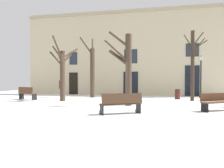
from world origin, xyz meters
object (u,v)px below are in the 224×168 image
object	(u,v)px
tree_foreground	(193,63)
bench_by_litter_bin	(121,103)
tree_near_facade	(92,70)
litter_bin	(177,94)
tree_left_of_center	(127,67)
person_by_shop_door	(62,87)
tree_right_of_center	(62,71)
streetlamp	(201,72)
bench_back_to_back_right	(27,93)
bench_far_corner	(217,102)

from	to	relation	value
tree_foreground	bench_by_litter_bin	size ratio (longest dim) A/B	2.68
tree_near_facade	litter_bin	xyz separation A→B (m)	(6.91, -0.26, -1.96)
tree_near_facade	tree_left_of_center	bearing A→B (deg)	-54.54
tree_foreground	tree_near_facade	size ratio (longest dim) A/B	0.97
tree_left_of_center	litter_bin	size ratio (longest dim) A/B	5.66
bench_by_litter_bin	tree_left_of_center	bearing A→B (deg)	-116.48
litter_bin	person_by_shop_door	bearing A→B (deg)	-167.41
person_by_shop_door	tree_right_of_center	bearing A→B (deg)	38.27
tree_right_of_center	tree_foreground	bearing A→B (deg)	13.87
tree_near_facade	tree_left_of_center	world-z (taller)	tree_near_facade
streetlamp	bench_back_to_back_right	size ratio (longest dim) A/B	2.01
tree_left_of_center	bench_by_litter_bin	world-z (taller)	tree_left_of_center
tree_right_of_center	bench_far_corner	world-z (taller)	tree_right_of_center
tree_foreground	bench_far_corner	bearing A→B (deg)	-84.20
tree_right_of_center	litter_bin	xyz separation A→B (m)	(7.95, 3.33, -1.69)
tree_foreground	tree_near_facade	xyz separation A→B (m)	(-7.88, 1.39, -0.32)
tree_right_of_center	tree_left_of_center	size ratio (longest dim) A/B	1.04
streetlamp	tree_near_facade	bearing A→B (deg)	-171.70
person_by_shop_door	bench_back_to_back_right	bearing A→B (deg)	-56.10
bench_back_to_back_right	litter_bin	bearing A→B (deg)	-144.15
litter_bin	bench_back_to_back_right	bearing A→B (deg)	-165.16
tree_foreground	litter_bin	bearing A→B (deg)	130.71
tree_right_of_center	streetlamp	world-z (taller)	tree_right_of_center
tree_right_of_center	litter_bin	bearing A→B (deg)	22.72
tree_right_of_center	bench_back_to_back_right	distance (m)	3.47
litter_bin	bench_far_corner	size ratio (longest dim) A/B	0.43
streetlamp	bench_by_litter_bin	size ratio (longest dim) A/B	1.88
bench_by_litter_bin	person_by_shop_door	size ratio (longest dim) A/B	1.09
bench_back_to_back_right	person_by_shop_door	xyz separation A→B (m)	(2.35, 0.98, 0.46)
tree_left_of_center	bench_far_corner	world-z (taller)	tree_left_of_center
streetlamp	bench_far_corner	world-z (taller)	streetlamp
tree_left_of_center	bench_far_corner	distance (m)	5.09
tree_foreground	person_by_shop_door	xyz separation A→B (m)	(-9.63, -0.81, -1.72)
tree_near_facade	bench_far_corner	distance (m)	10.90
tree_foreground	streetlamp	bearing A→B (deg)	70.74
tree_near_facade	bench_far_corner	world-z (taller)	tree_near_facade
litter_bin	bench_far_corner	distance (m)	6.58
bench_back_to_back_right	bench_by_litter_bin	bearing A→B (deg)	167.17
bench_far_corner	tree_left_of_center	bearing A→B (deg)	129.04
bench_by_litter_bin	bench_back_to_back_right	distance (m)	9.85
tree_right_of_center	bench_back_to_back_right	bearing A→B (deg)	172.35
tree_near_facade	tree_right_of_center	xyz separation A→B (m)	(-1.04, -3.59, -0.27)
tree_left_of_center	person_by_shop_door	world-z (taller)	tree_left_of_center
tree_near_facade	bench_back_to_back_right	world-z (taller)	tree_near_facade
bench_far_corner	tree_right_of_center	bearing A→B (deg)	126.83
tree_left_of_center	bench_far_corner	size ratio (longest dim) A/B	2.42
tree_right_of_center	person_by_shop_door	distance (m)	1.93
litter_bin	bench_far_corner	world-z (taller)	bench_far_corner
bench_back_to_back_right	bench_far_corner	world-z (taller)	bench_back_to_back_right
tree_near_facade	tree_left_of_center	size ratio (longest dim) A/B	1.20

